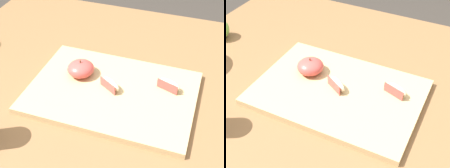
# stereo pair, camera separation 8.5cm
# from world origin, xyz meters

# --- Properties ---
(dining_table) EXTENTS (1.33, 0.97, 0.74)m
(dining_table) POSITION_xyz_m (0.00, 0.00, 0.65)
(dining_table) COLOR brown
(dining_table) RESTS_ON ground_plane
(cutting_board) EXTENTS (0.45, 0.31, 0.02)m
(cutting_board) POSITION_xyz_m (-0.08, -0.02, 0.75)
(cutting_board) COLOR tan
(cutting_board) RESTS_ON dining_table
(apple_half_skin_up) EXTENTS (0.08, 0.08, 0.05)m
(apple_half_skin_up) POSITION_xyz_m (-0.18, 0.01, 0.78)
(apple_half_skin_up) COLOR #D14C47
(apple_half_skin_up) RESTS_ON cutting_board
(apple_wedge_near_knife) EXTENTS (0.07, 0.05, 0.03)m
(apple_wedge_near_knife) POSITION_xyz_m (-0.08, -0.02, 0.77)
(apple_wedge_near_knife) COLOR beige
(apple_wedge_near_knife) RESTS_ON cutting_board
(apple_wedge_back) EXTENTS (0.07, 0.04, 0.03)m
(apple_wedge_back) POSITION_xyz_m (0.07, 0.03, 0.77)
(apple_wedge_back) COLOR beige
(apple_wedge_back) RESTS_ON cutting_board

